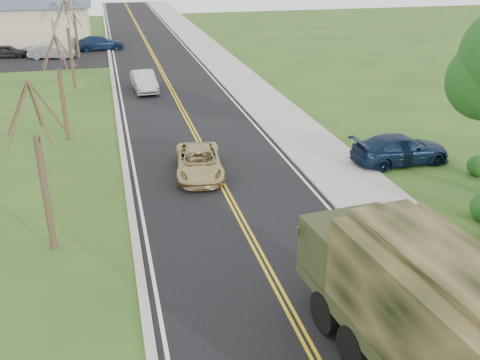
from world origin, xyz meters
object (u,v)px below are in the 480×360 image
object	(u,v)px
military_truck	(424,307)
pickup_navy	(400,149)
sedan_silver	(144,81)
suv_champagne	(199,162)

from	to	relation	value
military_truck	pickup_navy	world-z (taller)	military_truck
sedan_silver	suv_champagne	bearing A→B (deg)	-89.97
sedan_silver	pickup_navy	bearing A→B (deg)	-61.73
suv_champagne	sedan_silver	bearing A→B (deg)	100.71
sedan_silver	pickup_navy	size ratio (longest dim) A/B	0.89
military_truck	pickup_navy	size ratio (longest dim) A/B	1.61
sedan_silver	pickup_navy	xyz separation A→B (m)	(11.06, -17.50, -0.00)
military_truck	sedan_silver	world-z (taller)	military_truck
suv_champagne	pickup_navy	distance (m)	9.94
pickup_navy	sedan_silver	bearing A→B (deg)	30.69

